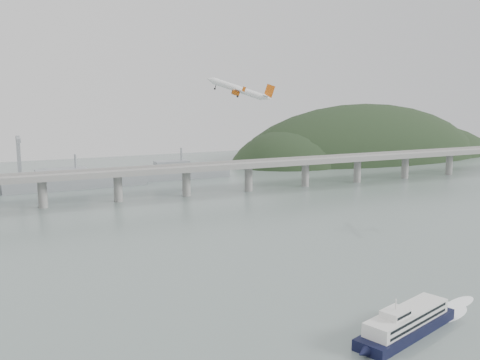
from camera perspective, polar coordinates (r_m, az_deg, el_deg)
name	(u,v)px	position (r m, az deg, el deg)	size (l,w,h in m)	color
ground	(295,290)	(228.96, 5.59, -11.08)	(900.00, 900.00, 0.00)	slate
bridge	(158,174)	(405.38, -8.33, 0.60)	(800.00, 22.00, 23.90)	gray
headland	(373,174)	(656.49, 13.35, 0.64)	(365.00, 155.00, 156.00)	black
ferry	(406,323)	(197.44, 16.55, -13.74)	(71.94, 32.36, 14.12)	black
airliner	(240,90)	(314.08, -0.04, 9.15)	(36.37, 34.30, 15.04)	white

